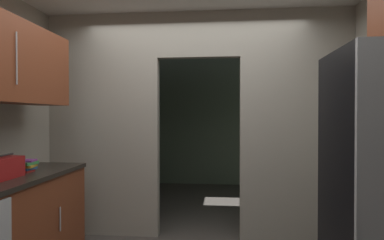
# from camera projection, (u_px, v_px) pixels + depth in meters

# --- Properties ---
(kitchen_partition) EXTENTS (3.53, 0.12, 2.63)m
(kitchen_partition) POSITION_uv_depth(u_px,v_px,m) (194.00, 119.00, 3.75)
(kitchen_partition) COLOR #ADA899
(kitchen_partition) RESTS_ON ground
(adjoining_room_shell) EXTENTS (3.53, 3.02, 2.63)m
(adjoining_room_shell) POSITION_uv_depth(u_px,v_px,m) (205.00, 122.00, 5.78)
(adjoining_room_shell) COLOR slate
(adjoining_room_shell) RESTS_ON ground
(boombox) EXTENTS (0.16, 0.36, 0.20)m
(boombox) POSITION_uv_depth(u_px,v_px,m) (2.00, 169.00, 2.55)
(boombox) COLOR maroon
(boombox) RESTS_ON lower_cabinet_run
(book_stack) EXTENTS (0.13, 0.17, 0.11)m
(book_stack) POSITION_uv_depth(u_px,v_px,m) (27.00, 166.00, 2.88)
(book_stack) COLOR red
(book_stack) RESTS_ON lower_cabinet_run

